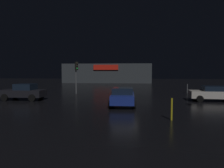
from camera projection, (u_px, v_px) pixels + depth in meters
The scene contains 8 objects.
ground_plane at pixel (125, 102), 19.53m from camera, with size 120.00×120.00×0.00m, color black.
store_building at pixel (108, 73), 53.26m from camera, with size 21.54×7.76×4.68m.
traffic_signal_main at pixel (76, 72), 26.30m from camera, with size 0.42×0.42×4.01m.
car_near at pixel (123, 96), 17.13m from camera, with size 2.05×4.03×1.50m.
car_far at pixel (24, 92), 20.58m from camera, with size 4.23×2.10×1.61m.
car_crossing at pixel (214, 93), 19.78m from camera, with size 4.42×2.33×1.44m.
bollard_kerb_a at pixel (187, 88), 27.29m from camera, with size 0.11×0.11×1.19m, color #595B60.
bollard_kerb_b at pixel (172, 109), 12.06m from camera, with size 0.11×0.11×1.29m, color gold.
Camera 1 is at (0.57, -19.42, 2.83)m, focal length 33.54 mm.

